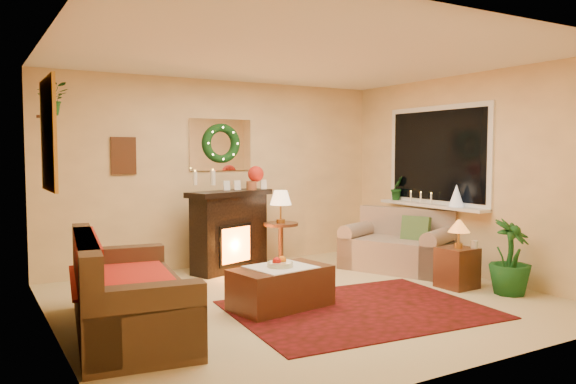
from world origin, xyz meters
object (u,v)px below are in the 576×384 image
loveseat (397,239)px  end_table_square (457,265)px  coffee_table (281,288)px  fireplace (230,230)px  side_table_round (281,244)px  sofa (130,284)px

loveseat → end_table_square: bearing=-117.6°
end_table_square → coffee_table: size_ratio=0.47×
fireplace → side_table_round: size_ratio=1.77×
fireplace → coffee_table: size_ratio=1.10×
fireplace → end_table_square: fireplace is taller
side_table_round → sofa: bearing=-145.1°
loveseat → sofa: bearing=167.8°
loveseat → end_table_square: loveseat is taller
end_table_square → fireplace: bearing=130.9°
loveseat → side_table_round: size_ratio=2.27×
side_table_round → end_table_square: (1.22, -2.06, -0.06)m
sofa → loveseat: 3.90m
sofa → fireplace: 2.66m
sofa → side_table_round: size_ratio=3.25×
loveseat → coffee_table: (-2.29, -0.85, -0.21)m
sofa → side_table_round: 3.09m
sofa → end_table_square: 3.77m
sofa → loveseat: (3.81, 0.83, -0.01)m
fireplace → end_table_square: bearing=-68.9°
loveseat → fireplace: bearing=126.7°
fireplace → coffee_table: fireplace is taller
fireplace → end_table_square: (1.92, -2.22, -0.28)m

